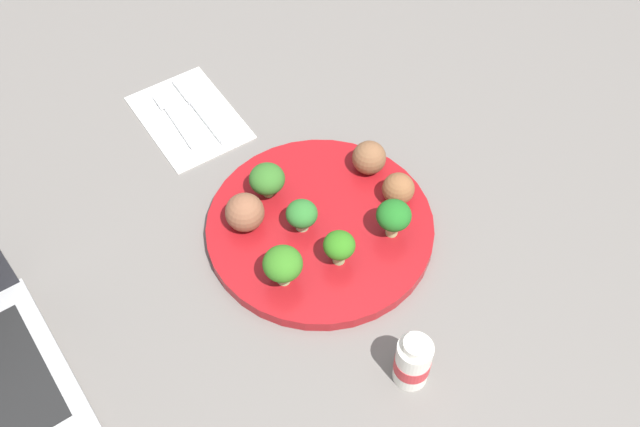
{
  "coord_description": "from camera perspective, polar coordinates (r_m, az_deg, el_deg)",
  "views": [
    {
      "loc": [
        -0.42,
        0.33,
        0.75
      ],
      "look_at": [
        0.0,
        0.0,
        0.04
      ],
      "focal_mm": 41.63,
      "sensor_mm": 36.0,
      "label": 1
    }
  ],
  "objects": [
    {
      "name": "ground_plane",
      "position": [
        0.92,
        0.0,
        -1.36
      ],
      "size": [
        4.0,
        4.0,
        0.0
      ],
      "primitive_type": "plane",
      "color": "slate"
    },
    {
      "name": "plate",
      "position": [
        0.91,
        0.0,
        -1.06
      ],
      "size": [
        0.28,
        0.28,
        0.02
      ],
      "primitive_type": "cylinder",
      "color": "maroon",
      "rests_on": "ground_plane"
    },
    {
      "name": "broccoli_floret_front_left",
      "position": [
        0.88,
        -1.41,
        -0.07
      ],
      "size": [
        0.04,
        0.04,
        0.04
      ],
      "color": "#96BC82",
      "rests_on": "plate"
    },
    {
      "name": "broccoli_floret_center",
      "position": [
        0.83,
        -2.88,
        -3.93
      ],
      "size": [
        0.05,
        0.05,
        0.05
      ],
      "color": "#97CF81",
      "rests_on": "plate"
    },
    {
      "name": "broccoli_floret_mid_left",
      "position": [
        0.88,
        5.68,
        -0.2
      ],
      "size": [
        0.04,
        0.04,
        0.05
      ],
      "color": "#ACC57C",
      "rests_on": "plate"
    },
    {
      "name": "broccoli_floret_back_right",
      "position": [
        0.92,
        -4.09,
        2.64
      ],
      "size": [
        0.04,
        0.04,
        0.05
      ],
      "color": "#91C76F",
      "rests_on": "plate"
    },
    {
      "name": "broccoli_floret_near_rim",
      "position": [
        0.85,
        1.49,
        -2.52
      ],
      "size": [
        0.04,
        0.04,
        0.05
      ],
      "color": "#96BE77",
      "rests_on": "plate"
    },
    {
      "name": "meatball_front_right",
      "position": [
        0.95,
        3.8,
        4.3
      ],
      "size": [
        0.04,
        0.04,
        0.04
      ],
      "primitive_type": "sphere",
      "color": "brown",
      "rests_on": "plate"
    },
    {
      "name": "meatball_far_rim",
      "position": [
        0.92,
        6.04,
        1.91
      ],
      "size": [
        0.04,
        0.04,
        0.04
      ],
      "primitive_type": "sphere",
      "color": "brown",
      "rests_on": "plate"
    },
    {
      "name": "meatball_mid_left",
      "position": [
        0.89,
        -5.8,
        0.09
      ],
      "size": [
        0.05,
        0.05,
        0.05
      ],
      "primitive_type": "sphere",
      "color": "brown",
      "rests_on": "plate"
    },
    {
      "name": "napkin",
      "position": [
        1.06,
        -10.04,
        7.33
      ],
      "size": [
        0.18,
        0.13,
        0.01
      ],
      "primitive_type": "cube",
      "rotation": [
        0.0,
        0.0,
        -0.08
      ],
      "color": "white",
      "rests_on": "ground_plane"
    },
    {
      "name": "fork",
      "position": [
        1.06,
        -11.12,
        7.37
      ],
      "size": [
        0.12,
        0.03,
        0.01
      ],
      "color": "silver",
      "rests_on": "napkin"
    },
    {
      "name": "knife",
      "position": [
        1.07,
        -9.4,
        8.14
      ],
      "size": [
        0.15,
        0.03,
        0.01
      ],
      "color": "silver",
      "rests_on": "napkin"
    },
    {
      "name": "yogurt_bottle",
      "position": [
        0.8,
        7.14,
        -11.22
      ],
      "size": [
        0.04,
        0.04,
        0.08
      ],
      "color": "white",
      "rests_on": "ground_plane"
    }
  ]
}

